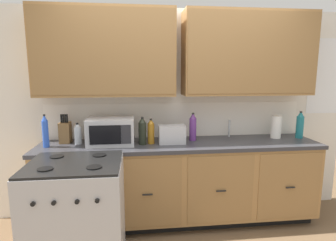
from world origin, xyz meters
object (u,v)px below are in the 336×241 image
(bottle_clear, at_px, (78,134))
(bottle_teal, at_px, (300,125))
(stove_range, at_px, (77,215))
(bottle_amber, at_px, (151,132))
(paper_towel_roll, at_px, (276,127))
(microwave, at_px, (111,131))
(bottle_violet, at_px, (193,127))
(toaster, at_px, (172,134))
(bottle_dark, at_px, (142,131))
(knife_block, at_px, (65,132))
(bottle_blue, at_px, (45,131))

(bottle_clear, bearing_deg, bottle_teal, -0.29)
(stove_range, distance_m, bottle_amber, 1.08)
(paper_towel_roll, height_order, bottle_teal, bottle_teal)
(bottle_teal, bearing_deg, stove_range, -163.81)
(bottle_amber, xyz_separation_m, bottle_teal, (1.72, 0.07, 0.02))
(microwave, height_order, bottle_violet, bottle_violet)
(toaster, bearing_deg, bottle_teal, 2.60)
(bottle_amber, bearing_deg, stove_range, -136.66)
(bottle_amber, relative_size, bottle_dark, 0.92)
(toaster, distance_m, bottle_violet, 0.27)
(bottle_clear, bearing_deg, stove_range, -81.39)
(knife_block, height_order, bottle_blue, bottle_blue)
(microwave, distance_m, bottle_amber, 0.42)
(bottle_teal, relative_size, bottle_clear, 1.38)
(microwave, distance_m, paper_towel_roll, 1.87)
(toaster, bearing_deg, paper_towel_roll, 4.71)
(bottle_blue, relative_size, bottle_clear, 1.50)
(bottle_amber, distance_m, bottle_blue, 1.06)
(bottle_amber, bearing_deg, bottle_clear, 174.16)
(stove_range, height_order, microwave, microwave)
(toaster, height_order, bottle_violet, bottle_violet)
(bottle_dark, height_order, bottle_violet, bottle_violet)
(stove_range, xyz_separation_m, knife_block, (-0.25, 0.78, 0.56))
(bottle_violet, bearing_deg, bottle_teal, -1.34)
(toaster, height_order, paper_towel_roll, paper_towel_roll)
(stove_range, height_order, bottle_clear, bottle_clear)
(paper_towel_roll, xyz_separation_m, bottle_teal, (0.27, -0.03, 0.02))
(bottle_violet, bearing_deg, bottle_dark, -168.31)
(paper_towel_roll, bearing_deg, bottle_clear, -179.47)
(toaster, distance_m, bottle_dark, 0.32)
(paper_towel_roll, relative_size, bottle_dark, 0.90)
(stove_range, height_order, toaster, toaster)
(stove_range, height_order, bottle_teal, bottle_teal)
(bottle_violet, bearing_deg, paper_towel_roll, 0.23)
(bottle_blue, distance_m, bottle_violet, 1.54)
(bottle_violet, bearing_deg, bottle_clear, -179.23)
(knife_block, height_order, bottle_clear, knife_block)
(bottle_amber, relative_size, bottle_blue, 0.80)
(bottle_teal, bearing_deg, microwave, -178.99)
(knife_block, bearing_deg, paper_towel_roll, -1.27)
(stove_range, bearing_deg, bottle_dark, 46.60)
(toaster, relative_size, bottle_dark, 0.96)
(microwave, height_order, bottle_clear, microwave)
(bottle_clear, bearing_deg, toaster, -4.63)
(toaster, height_order, bottle_clear, bottle_clear)
(microwave, xyz_separation_m, paper_towel_roll, (1.87, 0.07, -0.01))
(paper_towel_roll, xyz_separation_m, bottle_amber, (-1.45, -0.10, 0.00))
(stove_range, height_order, bottle_violet, bottle_violet)
(microwave, relative_size, paper_towel_roll, 1.85)
(bottle_dark, xyz_separation_m, bottle_violet, (0.56, 0.12, 0.01))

